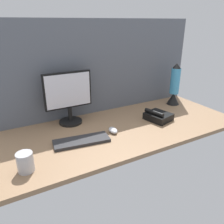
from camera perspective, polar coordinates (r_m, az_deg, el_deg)
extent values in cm
cube|color=#8C6B4C|center=(172.11, 2.84, -3.96)|extent=(180.00, 80.00, 3.00)
cube|color=#565B66|center=(190.64, -2.93, 11.39)|extent=(180.00, 5.00, 77.06)
cylinder|color=black|center=(178.65, -10.60, -2.46)|extent=(18.00, 18.00, 1.80)
cylinder|color=black|center=(176.10, -10.75, -0.56)|extent=(3.20, 3.20, 11.00)
cube|color=black|center=(170.55, -11.32, 5.55)|extent=(36.65, 2.40, 27.70)
cube|color=silver|center=(169.26, -11.17, 5.43)|extent=(34.25, 0.60, 25.30)
cube|color=#262628|center=(149.75, -7.83, -7.37)|extent=(38.44, 18.00, 2.00)
ellipsoid|color=silver|center=(160.45, 0.25, -4.71)|extent=(6.44, 10.07, 3.40)
cylinder|color=#B2B2B7|center=(128.71, -21.47, -11.96)|extent=(8.81, 8.81, 10.98)
cone|color=black|center=(222.11, 15.51, 3.36)|extent=(11.99, 11.99, 10.90)
cylinder|color=#3F99CC|center=(217.30, 15.98, 7.71)|extent=(8.72, 8.72, 23.98)
cone|color=black|center=(214.36, 16.38, 11.36)|extent=(7.85, 7.85, 4.36)
cube|color=black|center=(184.12, 11.85, -1.14)|extent=(21.07, 22.53, 5.60)
cylinder|color=black|center=(179.59, 10.82, -0.14)|extent=(7.22, 17.37, 3.20)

